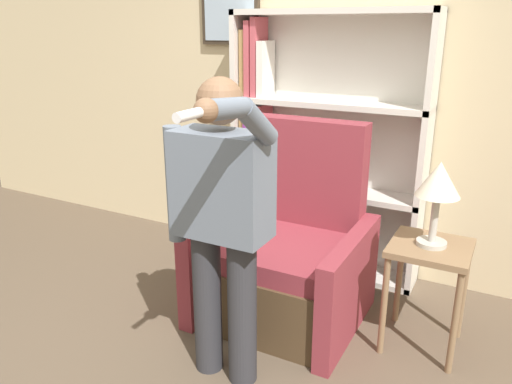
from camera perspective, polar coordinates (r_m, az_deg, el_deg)
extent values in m
cube|color=beige|center=(3.79, 8.56, 12.22)|extent=(8.00, 0.06, 2.80)
cube|color=#33281E|center=(4.07, -2.96, 20.17)|extent=(0.50, 0.04, 0.52)
cube|color=#9EB2C6|center=(4.05, -3.13, 20.18)|extent=(0.44, 0.01, 0.46)
cube|color=silver|center=(3.96, -1.62, 6.17)|extent=(0.04, 0.28, 1.91)
cube|color=silver|center=(3.51, 18.69, 3.59)|extent=(0.04, 0.28, 1.91)
cube|color=silver|center=(3.80, 8.64, 5.44)|extent=(1.44, 0.01, 1.91)
cube|color=silver|center=(4.00, 7.34, -8.13)|extent=(1.44, 0.28, 0.04)
cube|color=silver|center=(3.76, 7.72, 0.32)|extent=(1.44, 0.28, 0.04)
cube|color=silver|center=(3.62, 8.15, 9.95)|extent=(1.44, 0.28, 0.04)
cube|color=silver|center=(3.58, 8.62, 19.75)|extent=(1.44, 0.28, 0.04)
cube|color=red|center=(4.14, -0.94, -3.08)|extent=(0.04, 0.22, 0.48)
cube|color=gold|center=(4.14, -0.41, -3.82)|extent=(0.03, 0.17, 0.38)
cube|color=#5B99A8|center=(4.11, 0.15, -3.71)|extent=(0.04, 0.17, 0.42)
cube|color=#337070|center=(4.08, 0.64, -3.46)|extent=(0.03, 0.18, 0.47)
cube|color=orange|center=(4.07, 1.25, -3.92)|extent=(0.04, 0.16, 0.42)
cube|color=#9E7A47|center=(3.95, -0.98, 5.73)|extent=(0.04, 0.20, 0.54)
cube|color=purple|center=(3.93, -0.52, 5.53)|extent=(0.03, 0.24, 0.52)
cube|color=#337070|center=(3.92, 0.00, 5.10)|extent=(0.03, 0.18, 0.47)
cube|color=gold|center=(3.91, 0.50, 4.24)|extent=(0.04, 0.19, 0.36)
cube|color=#BC4C56|center=(3.87, 1.00, 5.70)|extent=(0.03, 0.22, 0.57)
cube|color=#9E7A47|center=(3.86, -1.05, 14.52)|extent=(0.04, 0.18, 0.48)
cube|color=#BC4C56|center=(3.83, -0.37, 14.96)|extent=(0.04, 0.21, 0.54)
cube|color=#BC4C56|center=(3.81, 0.35, 15.12)|extent=(0.04, 0.21, 0.57)
cube|color=white|center=(3.79, 1.10, 13.87)|extent=(0.05, 0.20, 0.40)
cube|color=#4C3823|center=(3.26, 2.94, -10.78)|extent=(0.78, 0.82, 0.41)
cube|color=maroon|center=(3.10, 2.70, -6.80)|extent=(0.74, 0.70, 0.12)
cube|color=maroon|center=(3.36, 5.77, -0.34)|extent=(0.78, 0.16, 1.03)
cube|color=maroon|center=(3.39, -3.85, -7.42)|extent=(0.10, 0.90, 0.64)
cube|color=maroon|center=(3.07, 10.59, -10.69)|extent=(0.10, 0.90, 0.64)
cylinder|color=#2D2D33|center=(2.72, -5.56, -12.36)|extent=(0.15, 0.15, 0.81)
cylinder|color=#2D2D33|center=(2.62, -1.58, -13.52)|extent=(0.15, 0.15, 0.81)
cube|color=slate|center=(2.39, -3.93, 0.82)|extent=(0.47, 0.24, 0.52)
sphere|color=brown|center=(2.30, -4.15, 10.35)|extent=(0.22, 0.22, 0.22)
cylinder|color=slate|center=(2.56, -9.25, 0.84)|extent=(0.09, 0.09, 0.60)
cylinder|color=slate|center=(2.09, 0.05, 7.93)|extent=(0.09, 0.28, 0.23)
cylinder|color=slate|center=(1.87, -3.52, 9.48)|extent=(0.08, 0.27, 0.10)
sphere|color=brown|center=(1.76, -5.75, 9.24)|extent=(0.09, 0.09, 0.09)
cylinder|color=white|center=(1.68, -7.56, 8.76)|extent=(0.04, 0.15, 0.04)
cube|color=#846647|center=(2.95, 19.34, -6.05)|extent=(0.43, 0.43, 0.04)
cylinder|color=#846647|center=(2.96, 14.40, -12.51)|extent=(0.04, 0.04, 0.61)
cylinder|color=#846647|center=(2.91, 21.76, -13.81)|extent=(0.04, 0.04, 0.61)
cylinder|color=#846647|center=(3.28, 16.04, -9.41)|extent=(0.04, 0.04, 0.61)
cylinder|color=#846647|center=(3.24, 22.61, -10.51)|extent=(0.04, 0.04, 0.61)
cylinder|color=#B7B2A8|center=(2.94, 19.41, -5.51)|extent=(0.16, 0.16, 0.02)
cylinder|color=#B7B2A8|center=(2.89, 19.71, -2.89)|extent=(0.04, 0.04, 0.26)
cone|color=beige|center=(2.82, 20.20, 1.41)|extent=(0.24, 0.24, 0.19)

